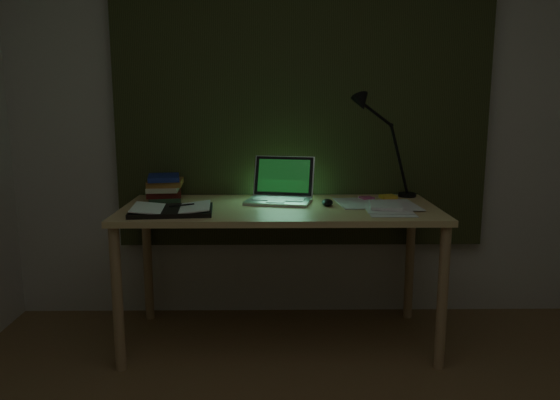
# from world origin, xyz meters

# --- Properties ---
(wall_back) EXTENTS (3.50, 0.00, 2.50)m
(wall_back) POSITION_xyz_m (0.00, 2.00, 1.25)
(wall_back) COLOR beige
(wall_back) RESTS_ON ground
(curtain) EXTENTS (2.20, 0.06, 2.00)m
(curtain) POSITION_xyz_m (0.00, 1.96, 1.45)
(curtain) COLOR #30361B
(curtain) RESTS_ON wall_back
(desk) EXTENTS (1.67, 0.73, 0.76)m
(desk) POSITION_xyz_m (-0.14, 1.55, 0.38)
(desk) COLOR #DEBA77
(desk) RESTS_ON floor
(laptop) EXTENTS (0.42, 0.46, 0.25)m
(laptop) POSITION_xyz_m (-0.14, 1.66, 0.89)
(laptop) COLOR silver
(laptop) RESTS_ON desk
(open_textbook) EXTENTS (0.43, 0.32, 0.03)m
(open_textbook) POSITION_xyz_m (-0.68, 1.40, 0.78)
(open_textbook) COLOR white
(open_textbook) RESTS_ON desk
(book_stack) EXTENTS (0.23, 0.26, 0.15)m
(book_stack) POSITION_xyz_m (-0.78, 1.75, 0.84)
(book_stack) COLOR white
(book_stack) RESTS_ON desk
(loose_papers) EXTENTS (0.47, 0.48, 0.02)m
(loose_papers) POSITION_xyz_m (0.37, 1.53, 0.77)
(loose_papers) COLOR silver
(loose_papers) RESTS_ON desk
(mouse) EXTENTS (0.07, 0.10, 0.04)m
(mouse) POSITION_xyz_m (0.12, 1.57, 0.78)
(mouse) COLOR black
(mouse) RESTS_ON desk
(sticky_yellow) EXTENTS (0.10, 0.10, 0.02)m
(sticky_yellow) POSITION_xyz_m (0.49, 1.79, 0.77)
(sticky_yellow) COLOR yellow
(sticky_yellow) RESTS_ON desk
(sticky_pink) EXTENTS (0.09, 0.09, 0.01)m
(sticky_pink) POSITION_xyz_m (0.36, 1.76, 0.77)
(sticky_pink) COLOR #C84D80
(sticky_pink) RESTS_ON desk
(desk_lamp) EXTENTS (0.38, 0.30, 0.57)m
(desk_lamp) POSITION_xyz_m (0.62, 1.85, 1.05)
(desk_lamp) COLOR black
(desk_lamp) RESTS_ON desk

